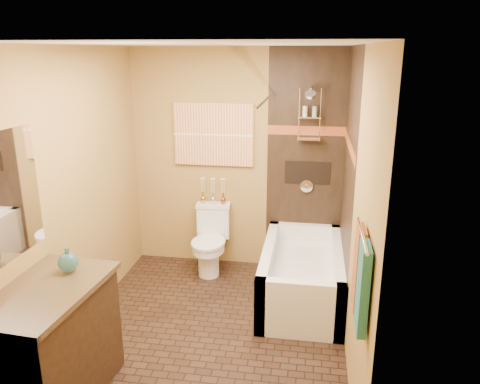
% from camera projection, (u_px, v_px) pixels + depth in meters
% --- Properties ---
extents(floor, '(3.00, 3.00, 0.00)m').
position_uv_depth(floor, '(210.00, 332.00, 4.25)').
color(floor, black).
rests_on(floor, ground).
extents(wall_left, '(0.02, 3.00, 2.50)m').
position_uv_depth(wall_left, '(72.00, 195.00, 4.06)').
color(wall_left, olive).
rests_on(wall_left, floor).
extents(wall_right, '(0.02, 3.00, 2.50)m').
position_uv_depth(wall_right, '(355.00, 209.00, 3.70)').
color(wall_right, olive).
rests_on(wall_right, floor).
extents(wall_back, '(2.40, 0.02, 2.50)m').
position_uv_depth(wall_back, '(237.00, 161.00, 5.30)').
color(wall_back, olive).
rests_on(wall_back, floor).
extents(wall_front, '(2.40, 0.02, 2.50)m').
position_uv_depth(wall_front, '(144.00, 289.00, 2.46)').
color(wall_front, olive).
rests_on(wall_front, floor).
extents(ceiling, '(3.00, 3.00, 0.00)m').
position_uv_depth(ceiling, '(204.00, 44.00, 3.52)').
color(ceiling, silver).
rests_on(ceiling, wall_back).
extents(alcove_tile_back, '(0.85, 0.01, 2.50)m').
position_uv_depth(alcove_tile_back, '(305.00, 164.00, 5.17)').
color(alcove_tile_back, black).
rests_on(alcove_tile_back, wall_back).
extents(alcove_tile_right, '(0.01, 1.50, 2.50)m').
position_uv_depth(alcove_tile_right, '(348.00, 183.00, 4.41)').
color(alcove_tile_right, black).
rests_on(alcove_tile_right, wall_right).
extents(mosaic_band_back, '(0.85, 0.01, 0.10)m').
position_uv_depth(mosaic_band_back, '(307.00, 131.00, 5.05)').
color(mosaic_band_back, maroon).
rests_on(mosaic_band_back, alcove_tile_back).
extents(mosaic_band_right, '(0.01, 1.50, 0.10)m').
position_uv_depth(mosaic_band_right, '(349.00, 145.00, 4.31)').
color(mosaic_band_right, maroon).
rests_on(mosaic_band_right, alcove_tile_right).
extents(alcove_niche, '(0.50, 0.01, 0.25)m').
position_uv_depth(alcove_niche, '(307.00, 173.00, 5.19)').
color(alcove_niche, black).
rests_on(alcove_niche, alcove_tile_back).
extents(shower_fixtures, '(0.24, 0.33, 1.16)m').
position_uv_depth(shower_fixtures, '(309.00, 128.00, 4.94)').
color(shower_fixtures, silver).
rests_on(shower_fixtures, floor).
extents(curtain_rod, '(0.03, 1.55, 0.03)m').
position_uv_depth(curtain_rod, '(266.00, 99.00, 4.31)').
color(curtain_rod, silver).
rests_on(curtain_rod, wall_back).
extents(towel_bar, '(0.02, 0.55, 0.02)m').
position_uv_depth(towel_bar, '(363.00, 235.00, 2.66)').
color(towel_bar, silver).
rests_on(towel_bar, wall_right).
extents(towel_teal, '(0.05, 0.22, 0.52)m').
position_uv_depth(towel_teal, '(363.00, 288.00, 2.61)').
color(towel_teal, '#1E6663').
rests_on(towel_teal, towel_bar).
extents(towel_rust, '(0.05, 0.22, 0.52)m').
position_uv_depth(towel_rust, '(359.00, 268.00, 2.86)').
color(towel_rust, brown).
rests_on(towel_rust, towel_bar).
extents(sunset_painting, '(0.90, 0.04, 0.70)m').
position_uv_depth(sunset_painting, '(214.00, 135.00, 5.23)').
color(sunset_painting, '#DA6333').
rests_on(sunset_painting, wall_back).
extents(bathtub, '(0.80, 1.50, 0.55)m').
position_uv_depth(bathtub, '(302.00, 279.00, 4.77)').
color(bathtub, white).
rests_on(bathtub, floor).
extents(toilet, '(0.40, 0.59, 0.76)m').
position_uv_depth(toilet, '(211.00, 240.00, 5.32)').
color(toilet, white).
rests_on(toilet, floor).
extents(vanity, '(0.69, 1.06, 0.90)m').
position_uv_depth(vanity, '(50.00, 345.00, 3.31)').
color(vanity, black).
rests_on(vanity, floor).
extents(teal_bottle, '(0.17, 0.17, 0.23)m').
position_uv_depth(teal_bottle, '(68.00, 260.00, 3.39)').
color(teal_bottle, '#226666').
rests_on(teal_bottle, vanity).
extents(bud_vases, '(0.30, 0.06, 0.29)m').
position_uv_depth(bud_vases, '(213.00, 190.00, 5.33)').
color(bud_vases, gold).
rests_on(bud_vases, toilet).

